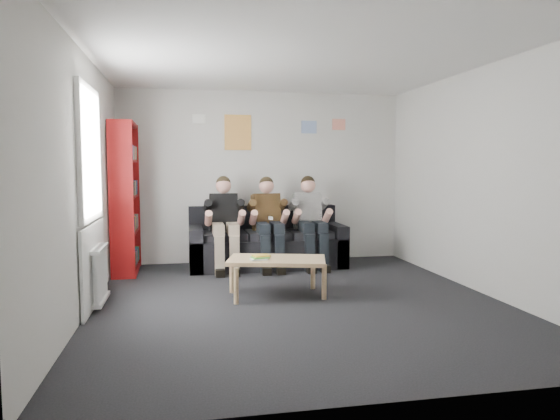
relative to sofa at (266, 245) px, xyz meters
name	(u,v)px	position (x,y,z in m)	size (l,w,h in m)	color
room_shell	(298,181)	(0.02, -2.06, 1.03)	(5.00, 5.00, 5.00)	black
sofa	(266,245)	(0.00, 0.00, 0.00)	(2.32, 0.95, 0.90)	black
bookshelf	(126,198)	(-2.04, -0.09, 0.74)	(0.32, 0.96, 2.13)	maroon
coffee_table	(277,263)	(-0.17, -1.81, 0.07)	(1.12, 0.61, 0.45)	tan
game_cases	(260,257)	(-0.38, -1.83, 0.15)	(0.23, 0.20, 0.04)	silver
person_left	(225,223)	(-0.65, -0.21, 0.37)	(0.41, 0.89, 1.38)	black
person_middle	(268,223)	(0.00, -0.21, 0.36)	(0.41, 0.88, 1.37)	#543C1C
person_right	(311,222)	(0.65, -0.21, 0.37)	(0.41, 0.88, 1.37)	white
radiator	(100,274)	(-2.13, -1.86, 0.03)	(0.10, 0.64, 0.60)	white
window	(91,212)	(-2.20, -1.86, 0.71)	(0.05, 1.30, 2.36)	white
poster_large	(238,132)	(-0.38, 0.43, 1.73)	(0.42, 0.01, 0.55)	#E9C252
poster_blue	(309,127)	(0.77, 0.43, 1.83)	(0.25, 0.01, 0.20)	#3C78CD
poster_pink	(339,124)	(1.27, 0.43, 1.88)	(0.22, 0.01, 0.18)	#E046A6
poster_sign	(199,119)	(-0.98, 0.43, 1.93)	(0.20, 0.01, 0.14)	white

